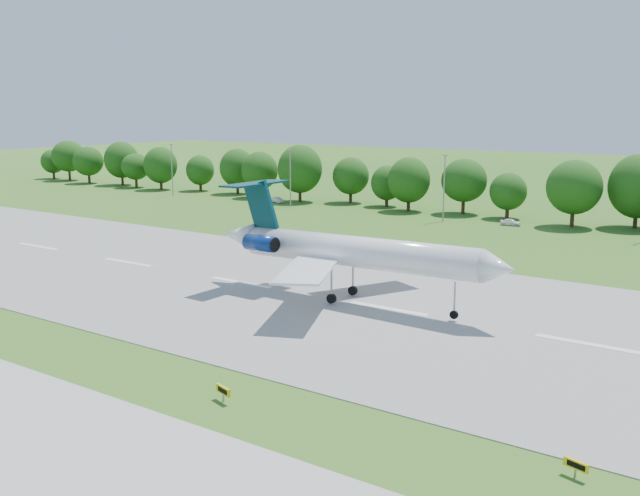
# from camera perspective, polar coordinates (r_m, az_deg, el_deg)

# --- Properties ---
(ground) EXTENTS (600.00, 600.00, 0.00)m
(ground) POSITION_cam_1_polar(r_m,az_deg,el_deg) (55.21, -7.42, -10.83)
(ground) COLOR #2A5717
(ground) RESTS_ON ground
(runway) EXTENTS (400.00, 45.00, 0.08)m
(runway) POSITION_cam_1_polar(r_m,az_deg,el_deg) (74.63, 5.47, -4.87)
(runway) COLOR gray
(runway) RESTS_ON ground
(taxiway) EXTENTS (400.00, 23.00, 0.08)m
(taxiway) POSITION_cam_1_polar(r_m,az_deg,el_deg) (44.75, -23.64, -17.16)
(taxiway) COLOR #ADADA8
(taxiway) RESTS_ON ground
(tree_line) EXTENTS (288.40, 8.40, 10.40)m
(tree_line) POSITION_cam_1_polar(r_m,az_deg,el_deg) (135.22, 19.43, 4.40)
(tree_line) COLOR #382314
(tree_line) RESTS_ON ground
(light_poles) EXTENTS (175.90, 0.25, 12.19)m
(light_poles) POSITION_cam_1_polar(r_m,az_deg,el_deg) (126.33, 17.15, 4.18)
(light_poles) COLOR gray
(light_poles) RESTS_ON ground
(airliner) EXTENTS (35.86, 26.22, 12.28)m
(airliner) POSITION_cam_1_polar(r_m,az_deg,el_deg) (76.08, 1.88, -0.08)
(airliner) COLOR white
(airliner) RESTS_ON ground
(taxi_sign_left) EXTENTS (1.65, 0.67, 1.17)m
(taxi_sign_left) POSITION_cam_1_polar(r_m,az_deg,el_deg) (52.01, -7.76, -11.22)
(taxi_sign_left) COLOR gray
(taxi_sign_left) RESTS_ON ground
(taxi_sign_centre) EXTENTS (1.49, 0.56, 1.06)m
(taxi_sign_centre) POSITION_cam_1_polar(r_m,az_deg,el_deg) (44.40, 19.79, -16.02)
(taxi_sign_centre) COLOR gray
(taxi_sign_centre) RESTS_ON ground
(service_vehicle_a) EXTENTS (3.92, 2.21, 1.22)m
(service_vehicle_a) POSITION_cam_1_polar(r_m,az_deg,el_deg) (158.07, -3.45, 3.87)
(service_vehicle_a) COLOR silver
(service_vehicle_a) RESTS_ON ground
(service_vehicle_b) EXTENTS (3.66, 1.69, 1.21)m
(service_vehicle_b) POSITION_cam_1_polar(r_m,az_deg,el_deg) (131.22, 15.01, 2.01)
(service_vehicle_b) COLOR white
(service_vehicle_b) RESTS_ON ground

